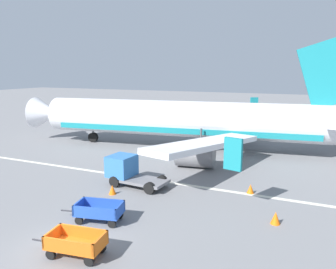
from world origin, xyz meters
TOP-DOWN VIEW (x-y plane):
  - ground_plane at (0.00, 0.00)m, footprint 220.00×220.00m
  - apron_stripe at (0.00, 10.39)m, footprint 120.00×0.36m
  - airplane at (-1.75, 21.27)m, footprint 37.64×30.32m
  - baggage_cart_nearest at (0.82, -0.37)m, footprint 3.62×1.74m
  - baggage_cart_second_in_row at (-0.29, 2.91)m, footprint 3.63×1.90m
  - service_truck_beside_carts at (-2.01, 8.74)m, footprint 4.50×2.26m
  - traffic_cone_near_plane at (6.45, 10.61)m, footprint 0.49×0.49m
  - traffic_cone_mid_apron at (8.55, 6.56)m, footprint 0.52×0.52m
  - traffic_cone_by_carts at (-1.93, 6.66)m, footprint 0.49×0.49m

SIDE VIEW (x-z plane):
  - ground_plane at x=0.00m, z-range 0.00..0.00m
  - apron_stripe at x=0.00m, z-range 0.00..0.01m
  - traffic_cone_near_plane at x=6.45m, z-range 0.00..0.64m
  - traffic_cone_by_carts at x=-1.93m, z-range 0.00..0.64m
  - traffic_cone_mid_apron at x=8.55m, z-range 0.00..0.69m
  - baggage_cart_nearest at x=0.82m, z-range 0.07..1.14m
  - baggage_cart_second_in_row at x=-0.29m, z-range 0.07..1.14m
  - service_truck_beside_carts at x=-2.01m, z-range 0.05..2.15m
  - airplane at x=-1.75m, z-range -2.62..8.72m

